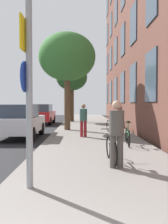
% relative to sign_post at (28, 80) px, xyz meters
% --- Properties ---
extents(ground_plane, '(41.80, 41.80, 0.00)m').
position_rel_sign_post_xyz_m(ground_plane, '(-1.98, 11.61, -2.10)').
color(ground_plane, '#332D28').
extents(road_asphalt, '(7.00, 38.00, 0.01)m').
position_rel_sign_post_xyz_m(road_asphalt, '(-4.08, 11.61, -2.09)').
color(road_asphalt, '#232326').
rests_on(road_asphalt, ground).
extents(sidewalk, '(4.20, 38.00, 0.12)m').
position_rel_sign_post_xyz_m(sidewalk, '(1.52, 11.61, -2.04)').
color(sidewalk, gray).
rests_on(sidewalk, ground).
extents(sign_post, '(0.16, 0.60, 3.60)m').
position_rel_sign_post_xyz_m(sign_post, '(0.00, 0.00, 0.00)').
color(sign_post, gray).
rests_on(sign_post, sidewalk).
extents(traffic_light, '(0.43, 0.24, 3.53)m').
position_rel_sign_post_xyz_m(traffic_light, '(0.03, 17.84, 0.45)').
color(traffic_light, black).
rests_on(traffic_light, sidewalk).
extents(tree_near, '(3.36, 3.36, 5.75)m').
position_rel_sign_post_xyz_m(tree_near, '(0.11, 10.18, 2.31)').
color(tree_near, brown).
rests_on(tree_near, sidewalk).
extents(tree_far, '(2.69, 2.69, 4.98)m').
position_rel_sign_post_xyz_m(tree_far, '(0.09, 17.00, 1.81)').
color(tree_far, '#4C3823').
rests_on(tree_far, sidewalk).
extents(bicycle_0, '(0.42, 1.66, 0.94)m').
position_rel_sign_post_xyz_m(bicycle_0, '(1.76, 1.98, -1.61)').
color(bicycle_0, black).
rests_on(bicycle_0, sidewalk).
extents(bicycle_1, '(0.42, 1.58, 0.91)m').
position_rel_sign_post_xyz_m(bicycle_1, '(2.69, 4.66, -1.62)').
color(bicycle_1, black).
rests_on(bicycle_1, sidewalk).
extents(bicycle_2, '(0.45, 1.70, 0.94)m').
position_rel_sign_post_xyz_m(bicycle_2, '(2.53, 8.65, -1.61)').
color(bicycle_2, black).
rests_on(bicycle_2, sidewalk).
extents(bicycle_3, '(0.54, 1.54, 0.91)m').
position_rel_sign_post_xyz_m(bicycle_3, '(2.97, 10.30, -1.62)').
color(bicycle_3, black).
rests_on(bicycle_3, sidewalk).
extents(pedestrian_0, '(0.45, 0.45, 1.62)m').
position_rel_sign_post_xyz_m(pedestrian_0, '(1.81, 1.40, -1.05)').
color(pedestrian_0, '#4C4742').
rests_on(pedestrian_0, sidewalk).
extents(pedestrian_1, '(0.42, 0.42, 1.53)m').
position_rel_sign_post_xyz_m(pedestrian_1, '(1.05, 6.98, -1.10)').
color(pedestrian_1, maroon).
rests_on(pedestrian_1, sidewalk).
extents(car_0, '(1.88, 3.99, 1.62)m').
position_rel_sign_post_xyz_m(car_0, '(-2.04, 7.46, -1.26)').
color(car_0, silver).
rests_on(car_0, road_asphalt).
extents(car_1, '(1.87, 4.16, 1.62)m').
position_rel_sign_post_xyz_m(car_1, '(-2.31, 15.64, -1.25)').
color(car_1, red).
rests_on(car_1, road_asphalt).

